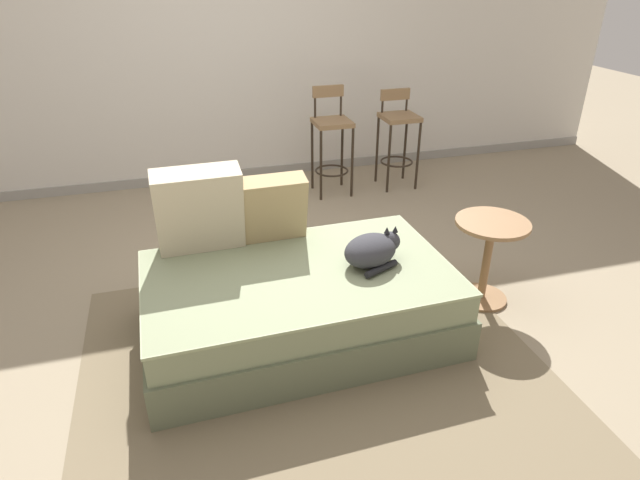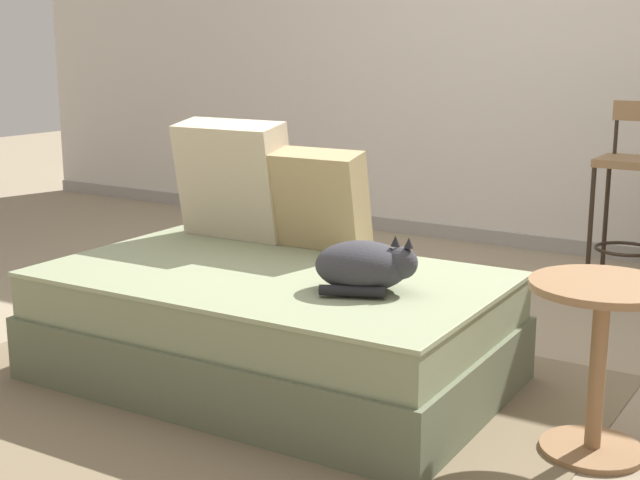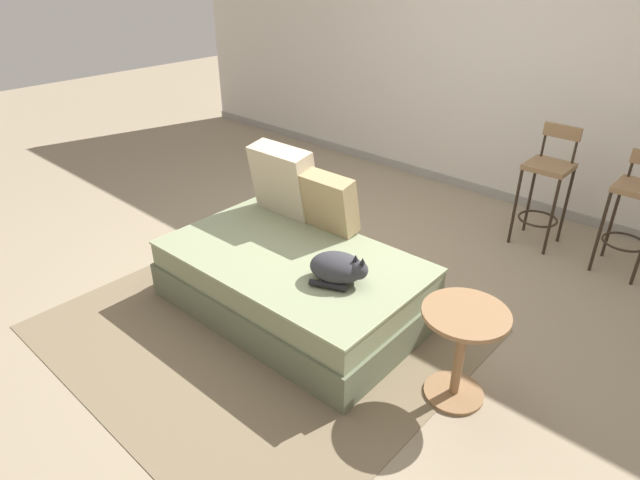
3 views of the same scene
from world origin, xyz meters
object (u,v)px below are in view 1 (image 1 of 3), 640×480
object	(u,v)px
throw_pillow_middle	(273,208)
bar_stool_by_doorway	(398,130)
cat	(372,250)
side_table	(488,250)
couch	(299,303)
bar_stool_near_window	(332,136)
throw_pillow_corner	(199,209)

from	to	relation	value
throw_pillow_middle	bar_stool_by_doorway	distance (m)	2.18
cat	side_table	world-z (taller)	cat
couch	bar_stool_near_window	distance (m)	2.18
throw_pillow_middle	cat	size ratio (longest dim) A/B	1.05
throw_pillow_corner	throw_pillow_middle	xyz separation A→B (m)	(0.42, 0.01, -0.05)
bar_stool_near_window	side_table	size ratio (longest dim) A/B	1.74
throw_pillow_corner	couch	bearing A→B (deg)	-40.43
throw_pillow_corner	throw_pillow_middle	world-z (taller)	throw_pillow_corner
throw_pillow_corner	bar_stool_near_window	size ratio (longest dim) A/B	0.53
cat	bar_stool_by_doorway	size ratio (longest dim) A/B	0.44
couch	side_table	bearing A→B (deg)	1.21
couch	side_table	xyz separation A→B (m)	(1.20, 0.03, 0.14)
cat	bar_stool_near_window	bearing A→B (deg)	79.05
throw_pillow_corner	cat	distance (m)	1.00
bar_stool_near_window	throw_pillow_corner	bearing A→B (deg)	-128.70
throw_pillow_corner	cat	bearing A→B (deg)	-26.02
couch	throw_pillow_middle	size ratio (longest dim) A/B	4.18
couch	throw_pillow_middle	world-z (taller)	throw_pillow_middle
throw_pillow_corner	side_table	bearing A→B (deg)	-12.77
couch	side_table	size ratio (longest dim) A/B	3.13
bar_stool_by_doorway	throw_pillow_middle	bearing A→B (deg)	-133.32
throw_pillow_middle	cat	world-z (taller)	throw_pillow_middle
throw_pillow_corner	bar_stool_near_window	distance (m)	2.05
throw_pillow_corner	side_table	world-z (taller)	throw_pillow_corner
cat	side_table	size ratio (longest dim) A/B	0.71
couch	bar_stool_near_window	xyz separation A→B (m)	(0.81, 2.00, 0.32)
throw_pillow_middle	side_table	xyz separation A→B (m)	(1.25, -0.39, -0.27)
throw_pillow_middle	bar_stool_near_window	bearing A→B (deg)	61.65
bar_stool_by_doorway	bar_stool_near_window	bearing A→B (deg)	179.94
throw_pillow_corner	bar_stool_by_doorway	bearing A→B (deg)	39.75
cat	throw_pillow_corner	bearing A→B (deg)	153.98
couch	throw_pillow_middle	xyz separation A→B (m)	(-0.05, 0.41, 0.41)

